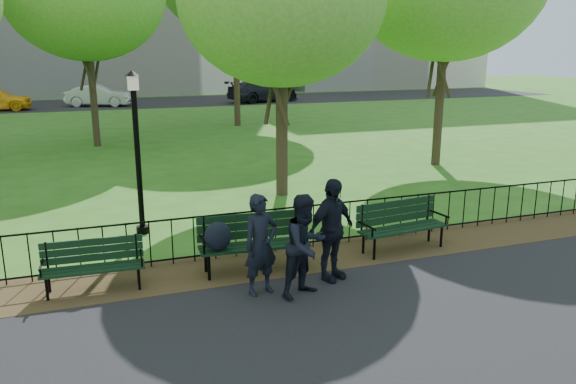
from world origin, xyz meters
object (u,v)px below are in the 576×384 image
object	(u,v)px
park_bench_main	(237,236)
person_mid	(305,245)
person_left	(261,245)
park_bench_right_a	(400,220)
person_right	(331,230)
sedan_dark	(263,91)
park_bench_left_a	(93,260)
sedan_silver	(99,96)
lamppost	(137,147)

from	to	relation	value
park_bench_main	person_mid	world-z (taller)	person_mid
park_bench_main	person_left	world-z (taller)	person_left
park_bench_right_a	person_mid	world-z (taller)	person_mid
person_right	sedan_dark	xyz separation A→B (m)	(8.85, 32.18, -0.09)
park_bench_left_a	sedan_dark	world-z (taller)	sedan_dark
person_left	sedan_silver	size ratio (longest dim) A/B	0.38
park_bench_main	person_right	distance (m)	1.67
person_mid	park_bench_main	bearing A→B (deg)	99.16
park_bench_main	park_bench_right_a	distance (m)	3.37
lamppost	person_right	xyz separation A→B (m)	(2.81, -3.70, -0.99)
park_bench_left_a	lamppost	size ratio (longest dim) A/B	0.48
park_bench_main	park_bench_left_a	world-z (taller)	park_bench_main
lamppost	person_mid	world-z (taller)	lamppost
park_bench_left_a	sedan_silver	world-z (taller)	sedan_silver
person_right	sedan_silver	size ratio (longest dim) A/B	0.41
park_bench_main	park_bench_right_a	world-z (taller)	park_bench_main
park_bench_right_a	sedan_dark	size ratio (longest dim) A/B	0.34
park_bench_main	sedan_silver	bearing A→B (deg)	95.77
lamppost	person_right	distance (m)	4.75
sedan_dark	person_right	bearing A→B (deg)	148.64
park_bench_main	park_bench_left_a	size ratio (longest dim) A/B	1.20
person_mid	sedan_dark	world-z (taller)	person_mid
lamppost	person_mid	size ratio (longest dim) A/B	2.06
park_bench_main	person_left	bearing A→B (deg)	-77.49
person_left	person_right	size ratio (longest dim) A/B	0.93
park_bench_left_a	person_left	world-z (taller)	person_left
person_right	sedan_silver	xyz separation A→B (m)	(-2.79, 32.80, -0.17)
park_bench_left_a	park_bench_right_a	distance (m)	5.77
park_bench_left_a	person_left	bearing A→B (deg)	-19.96
park_bench_right_a	sedan_silver	distance (m)	32.23
park_bench_right_a	sedan_silver	world-z (taller)	sedan_silver
park_bench_right_a	sedan_dark	world-z (taller)	sedan_dark
person_left	park_bench_left_a	bearing A→B (deg)	142.78
park_bench_main	lamppost	world-z (taller)	lamppost
park_bench_left_a	person_right	world-z (taller)	person_right
person_right	park_bench_right_a	bearing A→B (deg)	1.71
park_bench_main	person_right	xyz separation A→B (m)	(1.45, -0.81, 0.21)
park_bench_left_a	person_right	size ratio (longest dim) A/B	0.92
park_bench_main	lamppost	size ratio (longest dim) A/B	0.57
park_bench_right_a	person_left	xyz separation A→B (m)	(-3.21, -1.06, 0.24)
person_mid	person_left	bearing A→B (deg)	131.22
park_bench_left_a	person_left	distance (m)	2.80
park_bench_main	lamppost	bearing A→B (deg)	118.52
park_bench_right_a	person_left	size ratio (longest dim) A/B	1.15
park_bench_main	park_bench_left_a	distance (m)	2.42
person_left	park_bench_right_a	bearing A→B (deg)	3.79
person_right	sedan_dark	distance (m)	33.38
park_bench_right_a	person_mid	distance (m)	2.91
lamppost	person_left	bearing A→B (deg)	-68.53
person_left	sedan_dark	distance (m)	33.88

